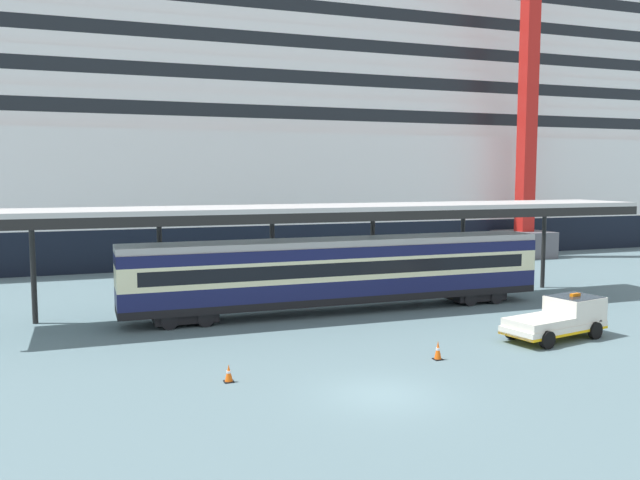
{
  "coord_description": "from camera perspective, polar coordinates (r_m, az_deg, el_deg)",
  "views": [
    {
      "loc": [
        -9.54,
        -20.07,
        7.62
      ],
      "look_at": [
        1.14,
        9.37,
        4.5
      ],
      "focal_mm": 36.7,
      "sensor_mm": 36.0,
      "label": 1
    }
  ],
  "objects": [
    {
      "name": "quay_bollard",
      "position": [
        33.79,
        22.98,
        -6.9
      ],
      "size": [
        0.48,
        0.48,
        0.96
      ],
      "color": "black",
      "rests_on": "ground"
    },
    {
      "name": "train_carriage",
      "position": [
        36.4,
        1.78,
        -2.7
      ],
      "size": [
        23.97,
        2.81,
        4.11
      ],
      "color": "black",
      "rests_on": "ground"
    },
    {
      "name": "traffic_cone_near",
      "position": [
        24.84,
        -7.96,
        -11.44
      ],
      "size": [
        0.36,
        0.36,
        0.66
      ],
      "color": "black",
      "rests_on": "ground"
    },
    {
      "name": "cruise_ship",
      "position": [
        65.69,
        -8.52,
        9.66
      ],
      "size": [
        157.24,
        22.1,
        36.79
      ],
      "color": "black",
      "rests_on": "ground"
    },
    {
      "name": "platform_canopy",
      "position": [
        36.47,
        1.54,
        2.57
      ],
      "size": [
        38.05,
        5.08,
        5.94
      ],
      "color": "#BDBDBD",
      "rests_on": "ground"
    },
    {
      "name": "service_truck",
      "position": [
        32.87,
        20.32,
        -6.31
      ],
      "size": [
        5.5,
        3.05,
        2.02
      ],
      "color": "silver",
      "rests_on": "ground"
    },
    {
      "name": "traffic_cone_mid",
      "position": [
        27.84,
        10.25,
        -9.46
      ],
      "size": [
        0.36,
        0.36,
        0.79
      ],
      "color": "black",
      "rests_on": "ground"
    },
    {
      "name": "ground_plane",
      "position": [
        23.49,
        5.33,
        -13.26
      ],
      "size": [
        400.0,
        400.0,
        0.0
      ],
      "primitive_type": "plane",
      "color": "slate"
    },
    {
      "name": "dockside_crane",
      "position": [
        65.35,
        18.37,
        16.98
      ],
      "size": [
        14.79,
        4.4,
        65.23
      ],
      "color": "#595960",
      "rests_on": "ground"
    }
  ]
}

